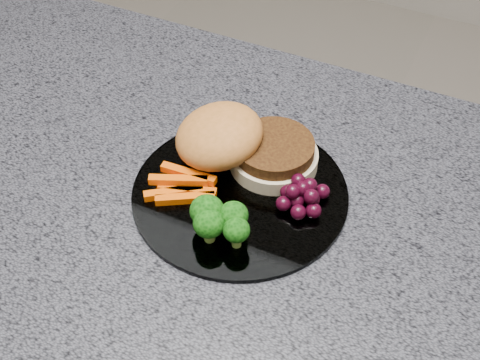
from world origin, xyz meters
name	(u,v)px	position (x,y,z in m)	size (l,w,h in m)	color
countertop	(201,195)	(0.00, 0.00, 0.88)	(1.20, 0.60, 0.04)	#4D4E57
plate	(240,193)	(0.05, 0.00, 0.90)	(0.26, 0.26, 0.01)	white
burger	(239,145)	(0.03, 0.05, 0.93)	(0.21, 0.16, 0.06)	beige
carrot_sticks	(183,186)	(-0.01, -0.02, 0.91)	(0.08, 0.07, 0.02)	#E65203
broccoli	(218,219)	(0.06, -0.07, 0.93)	(0.08, 0.06, 0.05)	olive
grape_bunch	(303,196)	(0.13, 0.02, 0.92)	(0.06, 0.06, 0.03)	black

